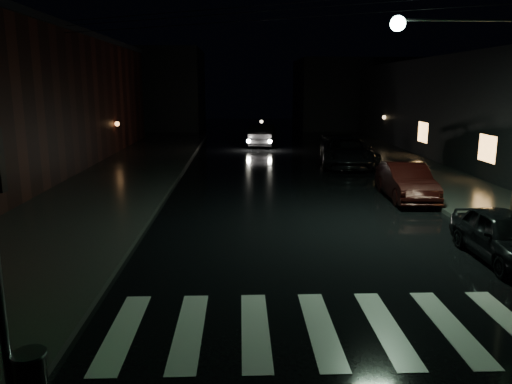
{
  "coord_description": "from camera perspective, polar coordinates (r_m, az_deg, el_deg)",
  "views": [
    {
      "loc": [
        0.95,
        -7.86,
        4.35
      ],
      "look_at": [
        1.36,
        5.01,
        1.6
      ],
      "focal_mm": 35.0,
      "sensor_mm": 36.0,
      "label": 1
    }
  ],
  "objects": [
    {
      "name": "ground",
      "position": [
        9.04,
        -7.96,
        -16.86
      ],
      "size": [
        120.0,
        120.0,
        0.0
      ],
      "primitive_type": "plane",
      "color": "black",
      "rests_on": "ground"
    },
    {
      "name": "sidewalk_left",
      "position": [
        23.06,
        -16.74,
        0.85
      ],
      "size": [
        6.0,
        44.0,
        0.15
      ],
      "primitive_type": "cube",
      "color": "#282826",
      "rests_on": "ground"
    },
    {
      "name": "sidewalk_right",
      "position": [
        24.05,
        20.33,
        1.05
      ],
      "size": [
        4.0,
        44.0,
        0.15
      ],
      "primitive_type": "cube",
      "color": "#282826",
      "rests_on": "ground"
    },
    {
      "name": "building_far_left",
      "position": [
        53.99,
        -13.8,
        11.34
      ],
      "size": [
        14.0,
        10.0,
        8.0
      ],
      "primitive_type": "cube",
      "color": "black",
      "rests_on": "ground"
    },
    {
      "name": "building_far_right",
      "position": [
        54.46,
        12.27,
        10.89
      ],
      "size": [
        14.0,
        10.0,
        7.0
      ],
      "primitive_type": "cube",
      "color": "black",
      "rests_on": "ground"
    },
    {
      "name": "crosswalk",
      "position": [
        9.64,
        11.04,
        -14.96
      ],
      "size": [
        9.0,
        3.0,
        0.01
      ],
      "primitive_type": "cube",
      "color": "beige",
      "rests_on": "ground"
    },
    {
      "name": "signal_pole_corner",
      "position": [
        7.65,
        -26.01,
        -10.79
      ],
      "size": [
        0.68,
        0.61,
        4.2
      ],
      "color": "slate",
      "rests_on": "ground"
    },
    {
      "name": "utility_pole",
      "position": [
        16.83,
        26.7,
        11.65
      ],
      "size": [
        4.92,
        0.44,
        8.0
      ],
      "color": "black",
      "rests_on": "ground"
    },
    {
      "name": "parked_car_a",
      "position": [
        14.08,
        26.53,
        -4.51
      ],
      "size": [
        1.54,
        3.79,
        1.29
      ],
      "primitive_type": "imported",
      "rotation": [
        0.0,
        0.0,
        -0.0
      ],
      "color": "black",
      "rests_on": "ground"
    },
    {
      "name": "parked_car_b",
      "position": [
        20.25,
        16.77,
        1.16
      ],
      "size": [
        1.68,
        4.34,
        1.41
      ],
      "primitive_type": "imported",
      "rotation": [
        0.0,
        0.0,
        -0.04
      ],
      "color": "black",
      "rests_on": "ground"
    },
    {
      "name": "parked_car_c",
      "position": [
        28.49,
        10.72,
        4.58
      ],
      "size": [
        2.73,
        5.38,
        1.5
      ],
      "primitive_type": "imported",
      "rotation": [
        0.0,
        0.0,
        0.13
      ],
      "color": "black",
      "rests_on": "ground"
    },
    {
      "name": "parked_car_d",
      "position": [
        27.89,
        10.22,
        4.54
      ],
      "size": [
        3.32,
        6.01,
        1.59
      ],
      "primitive_type": "imported",
      "rotation": [
        0.0,
        0.0,
        -0.12
      ],
      "color": "black",
      "rests_on": "ground"
    },
    {
      "name": "oncoming_car",
      "position": [
        36.84,
        0.76,
        6.52
      ],
      "size": [
        2.29,
        5.01,
        1.59
      ],
      "primitive_type": "imported",
      "rotation": [
        0.0,
        0.0,
        3.01
      ],
      "color": "black",
      "rests_on": "ground"
    }
  ]
}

